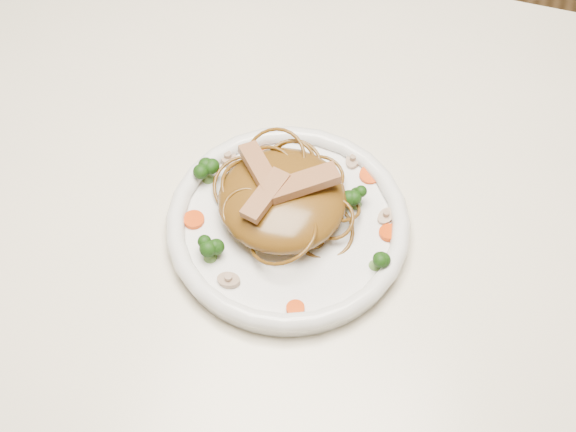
# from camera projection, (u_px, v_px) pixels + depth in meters

# --- Properties ---
(ground) EXTENTS (4.00, 4.00, 0.00)m
(ground) POSITION_uv_depth(u_px,v_px,m) (285.00, 426.00, 1.50)
(ground) COLOR #4D351A
(ground) RESTS_ON ground
(table) EXTENTS (1.20, 0.80, 0.75)m
(table) POSITION_uv_depth(u_px,v_px,m) (284.00, 242.00, 0.96)
(table) COLOR beige
(table) RESTS_ON ground
(plate) EXTENTS (0.34, 0.34, 0.02)m
(plate) POSITION_uv_depth(u_px,v_px,m) (288.00, 228.00, 0.84)
(plate) COLOR white
(plate) RESTS_ON table
(noodle_mound) EXTENTS (0.16, 0.16, 0.04)m
(noodle_mound) POSITION_uv_depth(u_px,v_px,m) (282.00, 199.00, 0.83)
(noodle_mound) COLOR brown
(noodle_mound) RESTS_ON plate
(chicken_a) EXTENTS (0.07, 0.06, 0.01)m
(chicken_a) POSITION_uv_depth(u_px,v_px,m) (304.00, 183.00, 0.80)
(chicken_a) COLOR #A3724D
(chicken_a) RESTS_ON noodle_mound
(chicken_b) EXTENTS (0.06, 0.06, 0.01)m
(chicken_b) POSITION_uv_depth(u_px,v_px,m) (259.00, 167.00, 0.82)
(chicken_b) COLOR #A3724D
(chicken_b) RESTS_ON noodle_mound
(chicken_c) EXTENTS (0.04, 0.07, 0.01)m
(chicken_c) POSITION_uv_depth(u_px,v_px,m) (266.00, 195.00, 0.80)
(chicken_c) COLOR #A3724D
(chicken_c) RESTS_ON noodle_mound
(broccoli_0) EXTENTS (0.04, 0.04, 0.03)m
(broccoli_0) POSITION_uv_depth(u_px,v_px,m) (356.00, 196.00, 0.84)
(broccoli_0) COLOR #1A470E
(broccoli_0) RESTS_ON plate
(broccoli_1) EXTENTS (0.03, 0.03, 0.03)m
(broccoli_1) POSITION_uv_depth(u_px,v_px,m) (207.00, 170.00, 0.86)
(broccoli_1) COLOR #1A470E
(broccoli_1) RESTS_ON plate
(broccoli_2) EXTENTS (0.03, 0.03, 0.03)m
(broccoli_2) POSITION_uv_depth(u_px,v_px,m) (209.00, 250.00, 0.80)
(broccoli_2) COLOR #1A470E
(broccoli_2) RESTS_ON plate
(broccoli_3) EXTENTS (0.03, 0.03, 0.03)m
(broccoli_3) POSITION_uv_depth(u_px,v_px,m) (377.00, 258.00, 0.80)
(broccoli_3) COLOR #1A470E
(broccoli_3) RESTS_ON plate
(carrot_0) EXTENTS (0.03, 0.03, 0.00)m
(carrot_0) POSITION_uv_depth(u_px,v_px,m) (370.00, 175.00, 0.87)
(carrot_0) COLOR #E84B08
(carrot_0) RESTS_ON plate
(carrot_1) EXTENTS (0.03, 0.03, 0.00)m
(carrot_1) POSITION_uv_depth(u_px,v_px,m) (194.00, 220.00, 0.84)
(carrot_1) COLOR #E84B08
(carrot_1) RESTS_ON plate
(carrot_2) EXTENTS (0.02, 0.02, 0.00)m
(carrot_2) POSITION_uv_depth(u_px,v_px,m) (389.00, 233.00, 0.83)
(carrot_2) COLOR #E84B08
(carrot_2) RESTS_ON plate
(carrot_3) EXTENTS (0.03, 0.03, 0.00)m
(carrot_3) POSITION_uv_depth(u_px,v_px,m) (267.00, 155.00, 0.89)
(carrot_3) COLOR #E84B08
(carrot_3) RESTS_ON plate
(carrot_4) EXTENTS (0.02, 0.02, 0.00)m
(carrot_4) POSITION_uv_depth(u_px,v_px,m) (295.00, 308.00, 0.78)
(carrot_4) COLOR #E84B08
(carrot_4) RESTS_ON plate
(mushroom_0) EXTENTS (0.03, 0.03, 0.01)m
(mushroom_0) POSITION_uv_depth(u_px,v_px,m) (229.00, 280.00, 0.79)
(mushroom_0) COLOR tan
(mushroom_0) RESTS_ON plate
(mushroom_1) EXTENTS (0.03, 0.03, 0.01)m
(mushroom_1) POSITION_uv_depth(u_px,v_px,m) (386.00, 216.00, 0.84)
(mushroom_1) COLOR tan
(mushroom_1) RESTS_ON plate
(mushroom_2) EXTENTS (0.04, 0.04, 0.01)m
(mushroom_2) POSITION_uv_depth(u_px,v_px,m) (228.00, 158.00, 0.88)
(mushroom_2) COLOR tan
(mushroom_2) RESTS_ON plate
(mushroom_3) EXTENTS (0.02, 0.02, 0.01)m
(mushroom_3) POSITION_uv_depth(u_px,v_px,m) (353.00, 161.00, 0.88)
(mushroom_3) COLOR tan
(mushroom_3) RESTS_ON plate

